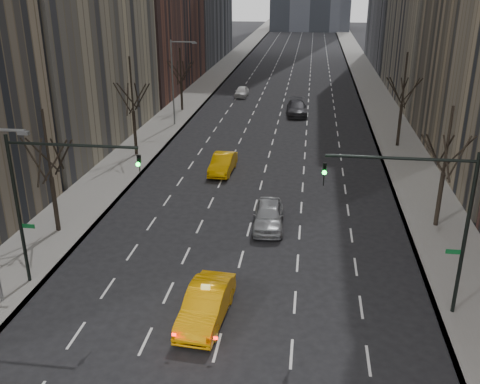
% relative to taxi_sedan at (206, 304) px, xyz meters
% --- Properties ---
extents(sidewalk_left, '(4.50, 320.00, 0.15)m').
position_rel_taxi_sedan_xyz_m(sidewalk_left, '(-11.39, 60.02, -0.76)').
color(sidewalk_left, slate).
rests_on(sidewalk_left, ground).
extents(sidewalk_right, '(4.50, 320.00, 0.15)m').
position_rel_taxi_sedan_xyz_m(sidewalk_right, '(13.11, 60.02, -0.76)').
color(sidewalk_right, slate).
rests_on(sidewalk_right, ground).
extents(tree_lw_b, '(3.36, 3.50, 7.82)m').
position_rel_taxi_sedan_xyz_m(tree_lw_b, '(-11.14, 8.02, 2.88)').
color(tree_lw_b, black).
rests_on(tree_lw_b, ground).
extents(tree_lw_c, '(3.36, 3.50, 8.74)m').
position_rel_taxi_sedan_xyz_m(tree_lw_c, '(-11.14, 24.02, 3.20)').
color(tree_lw_c, black).
rests_on(tree_lw_c, ground).
extents(tree_lw_d, '(3.36, 3.50, 7.36)m').
position_rel_taxi_sedan_xyz_m(tree_lw_d, '(-11.14, 42.02, 2.72)').
color(tree_lw_d, black).
rests_on(tree_lw_d, ground).
extents(tree_rw_b, '(3.36, 3.50, 7.82)m').
position_rel_taxi_sedan_xyz_m(tree_rw_b, '(12.86, 12.02, 2.88)').
color(tree_rw_b, black).
rests_on(tree_rw_b, ground).
extents(tree_rw_c, '(3.36, 3.50, 8.74)m').
position_rel_taxi_sedan_xyz_m(tree_rw_c, '(12.86, 30.02, 3.20)').
color(tree_rw_c, black).
rests_on(tree_rw_c, ground).
extents(traffic_mast_left, '(6.69, 0.39, 8.00)m').
position_rel_taxi_sedan_xyz_m(traffic_mast_left, '(-8.25, 2.02, 4.65)').
color(traffic_mast_left, black).
rests_on(traffic_mast_left, ground).
extents(traffic_mast_right, '(6.69, 0.39, 8.00)m').
position_rel_taxi_sedan_xyz_m(traffic_mast_right, '(9.97, 2.02, 4.65)').
color(traffic_mast_right, black).
rests_on(traffic_mast_right, ground).
extents(streetlight_far, '(2.83, 0.22, 9.00)m').
position_rel_taxi_sedan_xyz_m(streetlight_far, '(-9.98, 35.02, 4.78)').
color(streetlight_far, slate).
rests_on(streetlight_far, ground).
extents(taxi_sedan, '(2.16, 5.21, 1.67)m').
position_rel_taxi_sedan_xyz_m(taxi_sedan, '(0.00, 0.00, 0.00)').
color(taxi_sedan, '#FFA505').
rests_on(taxi_sedan, ground).
extents(silver_sedan_ahead, '(2.14, 4.87, 1.63)m').
position_rel_taxi_sedan_xyz_m(silver_sedan_ahead, '(2.05, 10.57, -0.02)').
color(silver_sedan_ahead, '#929599').
rests_on(silver_sedan_ahead, ground).
extents(far_taxi, '(1.86, 4.82, 1.56)m').
position_rel_taxi_sedan_xyz_m(far_taxi, '(-2.58, 20.58, -0.06)').
color(far_taxi, '#FEAF05').
rests_on(far_taxi, ground).
extents(far_suv_grey, '(2.72, 5.84, 1.65)m').
position_rel_taxi_sedan_xyz_m(far_suv_grey, '(2.83, 41.79, -0.01)').
color(far_suv_grey, '#323237').
rests_on(far_suv_grey, ground).
extents(far_car_white, '(1.72, 4.07, 1.37)m').
position_rel_taxi_sedan_xyz_m(far_car_white, '(-5.02, 51.42, -0.15)').
color(far_car_white, white).
rests_on(far_car_white, ground).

